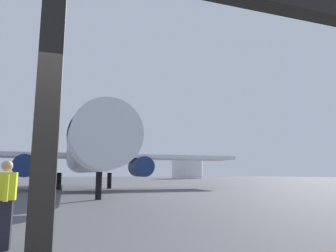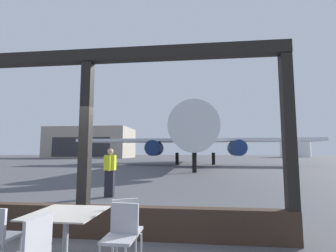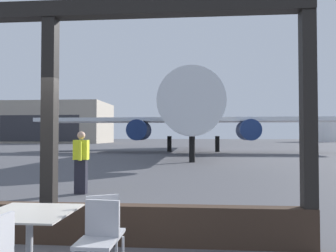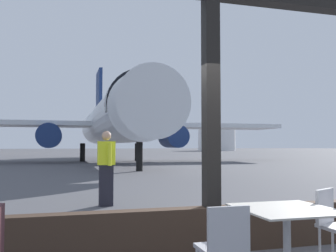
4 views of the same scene
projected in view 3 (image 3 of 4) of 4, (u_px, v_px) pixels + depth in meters
ground_plane at (179, 148)px, 44.85m from camera, size 220.00×220.00×0.00m
window_frame at (49, 154)px, 5.04m from camera, size 7.89×0.24×3.67m
dining_table at (29, 234)px, 3.76m from camera, size 0.96×0.96×0.75m
cafe_chair_window_left at (99, 234)px, 3.58m from camera, size 0.43×0.43×0.90m
cafe_chair_aisle_left at (104, 226)px, 3.96m from camera, size 0.51×0.51×0.89m
airplane at (193, 117)px, 31.56m from camera, size 30.32×30.65×10.30m
ground_crew_worker at (81, 161)px, 9.20m from camera, size 0.40×0.56×1.74m
distant_hangar at (54, 123)px, 73.84m from camera, size 23.72×14.17×8.90m
fuel_storage_tank at (325, 130)px, 86.44m from camera, size 9.61×9.61×6.11m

